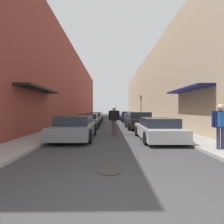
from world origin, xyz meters
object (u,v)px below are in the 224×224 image
object	(u,v)px
manhole_cover	(110,171)
pedestrian	(221,121)
parked_car_left_0	(75,127)
parked_car_right_2	(132,119)
parked_car_left_2	(94,118)
parked_car_right_0	(157,129)
parked_car_right_3	(127,116)
parked_car_left_3	(96,116)
skateboarder	(114,117)
traffic_light	(141,105)
parked_car_left_1	(89,121)
parked_car_right_1	(138,121)

from	to	relation	value
manhole_cover	pedestrian	world-z (taller)	pedestrian
parked_car_left_0	parked_car_right_2	distance (m)	11.03
parked_car_left_2	pedestrian	distance (m)	15.40
manhole_cover	pedestrian	distance (m)	4.78
parked_car_right_2	parked_car_right_0	bearing A→B (deg)	-89.85
parked_car_right_3	pedestrian	world-z (taller)	pedestrian
parked_car_left_0	parked_car_right_0	world-z (taller)	parked_car_left_0
parked_car_left_3	manhole_cover	world-z (taller)	parked_car_left_3
parked_car_right_0	skateboarder	world-z (taller)	skateboarder
parked_car_left_2	manhole_cover	xyz separation A→B (m)	(1.91, -16.05, -0.61)
parked_car_left_3	skateboarder	bearing A→B (deg)	-81.34
parked_car_left_3	traffic_light	xyz separation A→B (m)	(6.03, -3.91, 1.59)
traffic_light	pedestrian	distance (m)	15.90
parked_car_right_0	parked_car_left_1	bearing A→B (deg)	125.76
traffic_light	pedestrian	bearing A→B (deg)	-89.33
parked_car_right_0	pedestrian	bearing A→B (deg)	-59.23
parked_car_left_1	traffic_light	distance (m)	9.25
parked_car_right_2	parked_car_left_3	bearing A→B (deg)	124.79
parked_car_left_0	parked_car_right_3	size ratio (longest dim) A/B	0.96
skateboarder	pedestrian	xyz separation A→B (m)	(3.93, -4.77, 0.05)
pedestrian	parked_car_right_0	bearing A→B (deg)	120.77
parked_car_left_2	traffic_light	xyz separation A→B (m)	(5.94, 1.75, 1.58)
parked_car_right_1	parked_car_right_3	world-z (taller)	parked_car_right_1
parked_car_right_0	pedestrian	xyz separation A→B (m)	(1.66, -2.78, 0.61)
parked_car_left_3	traffic_light	bearing A→B (deg)	-32.97
parked_car_left_2	parked_car_right_0	bearing A→B (deg)	-68.49
parked_car_left_2	parked_car_right_0	size ratio (longest dim) A/B	0.92
parked_car_right_2	pedestrian	xyz separation A→B (m)	(1.68, -13.26, 0.61)
parked_car_left_2	parked_car_left_3	size ratio (longest dim) A/B	0.99
parked_car_right_3	traffic_light	xyz separation A→B (m)	(1.56, -2.81, 1.54)
parked_car_left_0	skateboarder	size ratio (longest dim) A/B	2.44
parked_car_right_0	pedestrian	distance (m)	3.29
parked_car_left_1	parked_car_right_0	distance (m)	7.56
parked_car_left_0	manhole_cover	bearing A→B (deg)	-69.44
parked_car_left_2	manhole_cover	world-z (taller)	parked_car_left_2
manhole_cover	traffic_light	size ratio (longest dim) A/B	0.21
parked_car_left_2	skateboarder	world-z (taller)	skateboarder
parked_car_left_1	parked_car_right_0	xyz separation A→B (m)	(4.42, -6.14, -0.04)
manhole_cover	parked_car_right_2	bearing A→B (deg)	80.53
parked_car_right_2	manhole_cover	distance (m)	15.41
parked_car_left_0	parked_car_right_0	distance (m)	4.48
parked_car_left_0	pedestrian	xyz separation A→B (m)	(6.12, -3.16, 0.56)
parked_car_right_3	manhole_cover	xyz separation A→B (m)	(-2.47, -20.61, -0.65)
parked_car_left_0	traffic_light	distance (m)	14.12
parked_car_right_2	traffic_light	bearing A→B (deg)	60.21
parked_car_left_0	parked_car_left_3	bearing A→B (deg)	90.32
skateboarder	traffic_light	xyz separation A→B (m)	(3.74, 11.10, 1.06)
parked_car_left_1	skateboarder	world-z (taller)	skateboarder
parked_car_left_0	parked_car_right_3	xyz separation A→B (m)	(4.38, 15.52, 0.02)
parked_car_left_0	skateboarder	distance (m)	2.77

